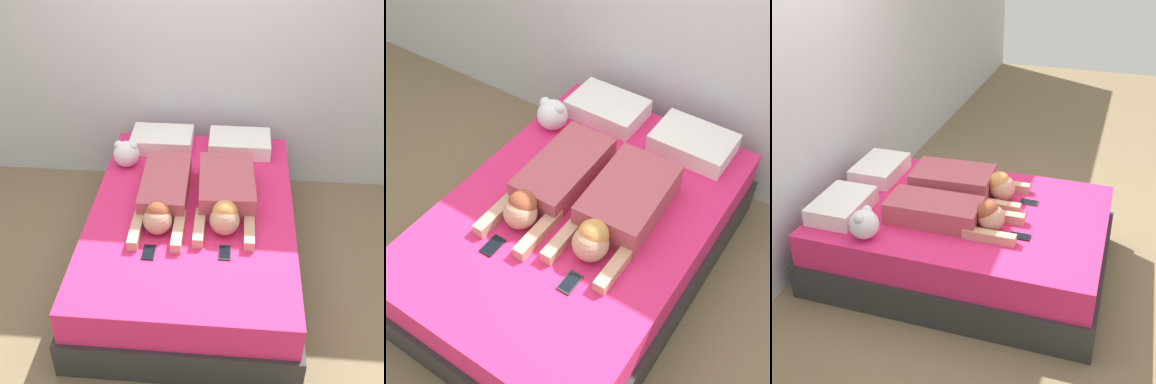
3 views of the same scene
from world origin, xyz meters
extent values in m
plane|color=#7F6B4C|center=(0.00, 0.00, 0.00)|extent=(12.00, 12.00, 0.00)
cube|color=silver|center=(0.00, 1.23, 1.30)|extent=(12.00, 0.06, 2.60)
cube|color=#2D2D2D|center=(0.00, 0.00, 0.14)|extent=(1.50, 2.16, 0.27)
cube|color=#E5286B|center=(0.00, 0.00, 0.40)|extent=(1.44, 2.10, 0.25)
cube|color=white|center=(-0.32, 0.84, 0.59)|extent=(0.50, 0.35, 0.13)
cube|color=white|center=(0.32, 0.84, 0.59)|extent=(0.50, 0.35, 0.13)
cube|color=#B24C59|center=(-0.21, 0.16, 0.60)|extent=(0.34, 0.68, 0.16)
sphere|color=tan|center=(-0.21, -0.27, 0.62)|extent=(0.19, 0.19, 0.19)
sphere|color=#99472D|center=(-0.21, -0.24, 0.66)|extent=(0.17, 0.17, 0.17)
cube|color=tan|center=(-0.35, -0.29, 0.56)|extent=(0.07, 0.37, 0.07)
cube|color=tan|center=(-0.07, -0.29, 0.56)|extent=(0.07, 0.37, 0.07)
cube|color=#B24C59|center=(0.24, 0.17, 0.62)|extent=(0.42, 0.64, 0.19)
sphere|color=tan|center=(0.24, -0.23, 0.62)|extent=(0.20, 0.20, 0.20)
sphere|color=#D18C47|center=(0.24, -0.21, 0.67)|extent=(0.17, 0.17, 0.17)
cube|color=tan|center=(0.07, -0.25, 0.56)|extent=(0.07, 0.34, 0.07)
cube|color=tan|center=(0.40, -0.25, 0.56)|extent=(0.07, 0.34, 0.07)
cube|color=black|center=(-0.24, -0.48, 0.53)|extent=(0.08, 0.14, 0.01)
cube|color=black|center=(-0.24, -0.48, 0.53)|extent=(0.07, 0.12, 0.00)
cube|color=#2D2D33|center=(0.25, -0.44, 0.53)|extent=(0.08, 0.14, 0.01)
cube|color=black|center=(0.25, -0.44, 0.53)|extent=(0.07, 0.12, 0.00)
sphere|color=white|center=(-0.57, 0.53, 0.63)|extent=(0.21, 0.21, 0.21)
sphere|color=white|center=(-0.62, 0.53, 0.70)|extent=(0.07, 0.07, 0.07)
sphere|color=white|center=(-0.51, 0.53, 0.70)|extent=(0.07, 0.07, 0.07)
camera|label=1|loc=(0.26, -3.01, 2.85)|focal=50.00mm
camera|label=2|loc=(1.16, -1.72, 2.85)|focal=50.00mm
camera|label=3|loc=(-3.30, -1.06, 2.56)|focal=50.00mm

